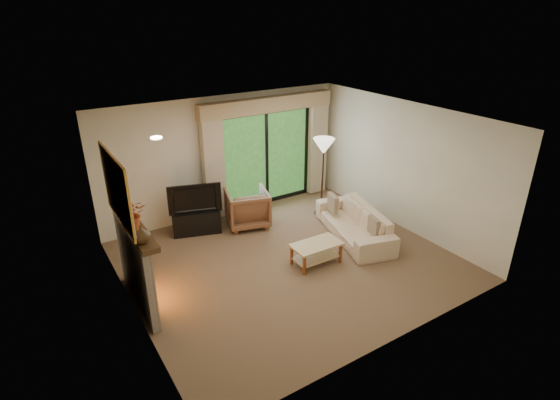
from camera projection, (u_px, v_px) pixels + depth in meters
floor at (289, 261)px, 7.94m from camera, size 5.50×5.50×0.00m
ceiling at (290, 120)px, 6.88m from camera, size 5.50×5.50×0.00m
wall_back at (225, 156)px, 9.34m from camera, size 5.00×0.00×5.00m
wall_front at (399, 262)px, 5.49m from camera, size 5.00×0.00×5.00m
wall_left at (125, 237)px, 6.07m from camera, size 0.00×5.00×5.00m
wall_right at (403, 166)px, 8.76m from camera, size 0.00×5.00×5.00m
fireplace at (136, 266)px, 6.53m from camera, size 0.24×1.70×1.37m
mirror at (117, 189)px, 5.97m from camera, size 0.07×1.45×1.02m
sliding_door at (266, 158)px, 9.87m from camera, size 2.26×0.10×2.16m
curtain_left at (213, 166)px, 9.09m from camera, size 0.45×0.18×2.35m
curtain_right at (317, 145)px, 10.41m from camera, size 0.45×0.18×2.35m
cornice at (268, 104)px, 9.31m from camera, size 3.20×0.24×0.32m
media_console at (196, 221)px, 8.87m from camera, size 1.04×0.70×0.48m
tv at (194, 197)px, 8.65m from camera, size 1.04×0.45×0.60m
armchair at (247, 208)px, 9.10m from camera, size 1.04×1.06×0.78m
sofa at (354, 223)px, 8.66m from camera, size 1.35×2.24×0.61m
pillow_near at (374, 226)px, 8.08m from camera, size 0.18×0.35×0.34m
pillow_far at (333, 203)px, 9.01m from camera, size 0.19×0.38×0.37m
coffee_table at (316, 253)px, 7.79m from camera, size 0.90×0.51×0.40m
floor_lamp at (322, 177)px, 9.41m from camera, size 0.47×0.47×1.73m
vase at (141, 234)px, 5.75m from camera, size 0.28×0.28×0.25m
branches at (131, 214)px, 6.04m from camera, size 0.53×0.49×0.47m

